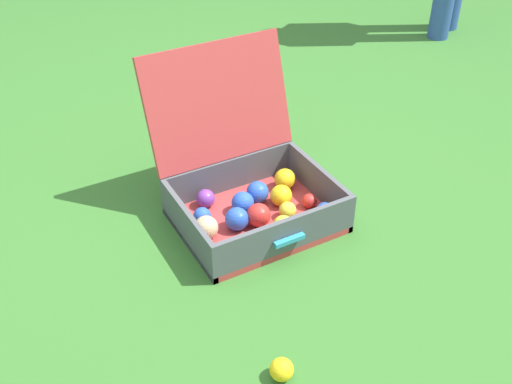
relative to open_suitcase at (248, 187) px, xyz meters
The scene contains 3 objects.
ground_plane 0.13m from the open_suitcase, 124.84° to the right, with size 16.00×16.00×0.00m, color #336B28.
open_suitcase is the anchor object (origin of this frame).
stray_ball_on_grass 0.73m from the open_suitcase, 111.45° to the right, with size 0.07×0.07×0.07m, color yellow.
Camera 1 is at (-0.80, -1.50, 1.36)m, focal length 42.71 mm.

